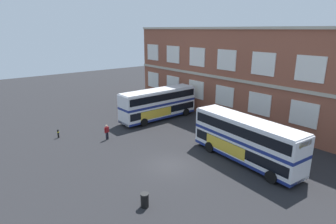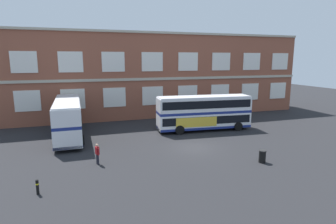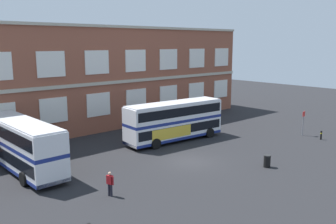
% 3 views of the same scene
% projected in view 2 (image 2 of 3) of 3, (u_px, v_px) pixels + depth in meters
% --- Properties ---
extents(ground_plane, '(120.00, 120.00, 0.00)m').
position_uv_depth(ground_plane, '(187.00, 142.00, 28.30)').
color(ground_plane, '#232326').
extents(brick_terminal_building, '(47.52, 8.19, 12.02)m').
position_uv_depth(brick_terminal_building, '(146.00, 76.00, 42.02)').
color(brick_terminal_building, brown).
rests_on(brick_terminal_building, ground).
extents(double_decker_near, '(2.92, 11.02, 4.07)m').
position_uv_depth(double_decker_near, '(68.00, 118.00, 29.48)').
color(double_decker_near, silver).
rests_on(double_decker_near, ground).
extents(double_decker_middle, '(11.17, 3.53, 4.07)m').
position_uv_depth(double_decker_middle, '(204.00, 112.00, 32.64)').
color(double_decker_middle, silver).
rests_on(double_decker_middle, ground).
extents(waiting_passenger, '(0.33, 0.64, 1.70)m').
position_uv_depth(waiting_passenger, '(97.00, 153.00, 22.08)').
color(waiting_passenger, black).
rests_on(waiting_passenger, ground).
extents(station_litter_bin, '(0.60, 0.60, 1.03)m').
position_uv_depth(station_litter_bin, '(262.00, 156.00, 22.55)').
color(station_litter_bin, black).
rests_on(station_litter_bin, ground).
extents(safety_bollard_east, '(0.19, 0.19, 0.95)m').
position_uv_depth(safety_bollard_east, '(37.00, 187.00, 17.21)').
color(safety_bollard_east, black).
rests_on(safety_bollard_east, ground).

